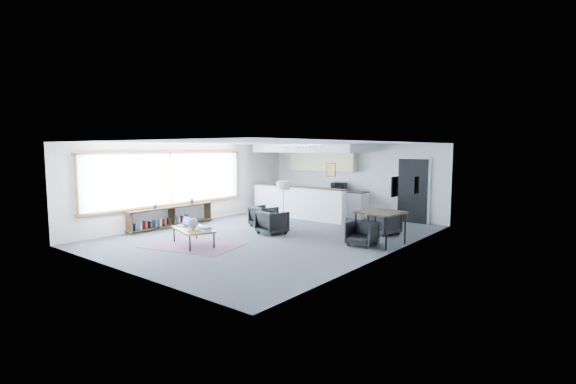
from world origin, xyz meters
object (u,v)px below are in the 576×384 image
Objects in this scene: dining_chair_near at (362,234)px; dining_chair_far at (384,223)px; ceramic_pot at (193,224)px; armchair_right at (272,221)px; dining_table at (381,214)px; microwave at (339,186)px; book_stack at (204,228)px; laptop at (185,223)px; coffee_table at (193,230)px; armchair_left at (264,215)px; floor_lamp at (283,187)px.

dining_chair_far is (-0.19, 1.65, 0.02)m from dining_chair_near.
armchair_right is (0.58, 2.36, -0.19)m from ceramic_pot.
microwave reaches higher than dining_table.
book_stack is 0.49× the size of dining_chair_far.
ceramic_pot reaches higher than dining_chair_near.
laptop is 0.47× the size of armchair_right.
dining_table is (3.26, 3.02, 0.30)m from book_stack.
dining_table is at bearing -54.37° from microwave.
dining_table reaches higher than book_stack.
coffee_table is at bearing -102.66° from microwave.
coffee_table is 2.06× the size of armchair_left.
ceramic_pot is at bearing 88.51° from armchair_right.
dining_chair_near is at bearing -123.27° from dining_table.
armchair_right is at bearing 58.97° from dining_chair_far.
laptop is 0.55m from ceramic_pot.
floor_lamp is 2.47× the size of dining_chair_near.
book_stack is at bearing -137.17° from dining_table.
ceramic_pot is at bearing 106.37° from armchair_left.
laptop is at bearing -106.96° from microwave.
dining_chair_far is (3.50, 1.26, -0.04)m from armchair_left.
laptop is 0.24× the size of floor_lamp.
laptop is at bearing 96.53° from armchair_left.
ceramic_pot is 0.47× the size of dining_chair_near.
dining_chair_near is (2.97, 2.59, -0.18)m from book_stack.
dining_table is (3.46, -0.30, -0.47)m from floor_lamp.
dining_table reaches higher than dining_chair_far.
floor_lamp is at bearing 87.79° from ceramic_pot.
coffee_table is at bearing -145.66° from dining_chair_near.
coffee_table is 2.40m from armchair_right.
book_stack is at bearing 96.06° from armchair_right.
armchair_right is at bearing 83.64° from book_stack.
book_stack reaches higher than coffee_table.
armchair_left is 1.08m from floor_lamp.
armchair_left reaches higher than book_stack.
dining_table reaches higher than coffee_table.
book_stack is at bearing -0.90° from laptop.
coffee_table is at bearing 141.53° from ceramic_pot.
dining_chair_near is 0.92× the size of dining_chair_far.
dining_chair_near is at bearing 41.02° from book_stack.
ceramic_pot is 4.75m from dining_table.
dining_table is (3.97, 0.04, 0.42)m from armchair_left.
dining_table is at bearing 53.02° from dining_chair_near.
dining_table reaches higher than laptop.
coffee_table is at bearing 86.97° from armchair_right.
dining_chair_far reaches higher than dining_chair_near.
microwave is at bearing 87.25° from ceramic_pot.
armchair_left is 0.65× the size of dining_table.
coffee_table is at bearing -93.18° from floor_lamp.
laptop is 4.59m from dining_chair_near.
dining_table is 4.65m from microwave.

